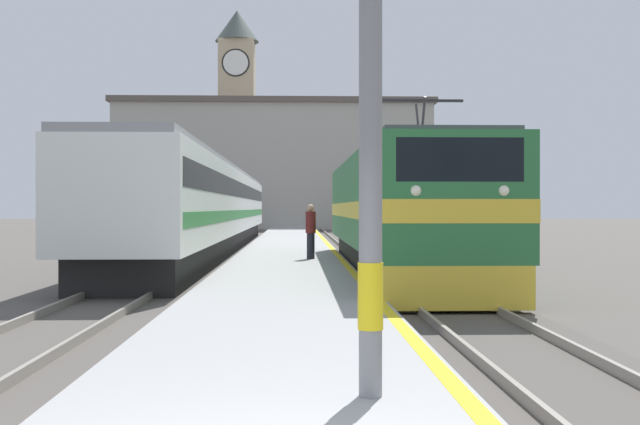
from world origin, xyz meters
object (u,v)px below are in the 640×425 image
object	(u,v)px
passenger_train	(211,207)
clock_tower	(237,111)
person_on_platform	(311,230)
locomotive_train	(396,212)

from	to	relation	value
passenger_train	clock_tower	bearing A→B (deg)	92.96
person_on_platform	clock_tower	xyz separation A→B (m)	(-6.62, 53.85, 10.85)
passenger_train	clock_tower	distance (m)	46.06
locomotive_train	clock_tower	size ratio (longest dim) A/B	0.76
person_on_platform	clock_tower	size ratio (longest dim) A/B	0.08
locomotive_train	passenger_train	world-z (taller)	locomotive_train
locomotive_train	person_on_platform	world-z (taller)	locomotive_train
passenger_train	person_on_platform	distance (m)	9.97
person_on_platform	clock_tower	bearing A→B (deg)	97.01
passenger_train	clock_tower	size ratio (longest dim) A/B	1.63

